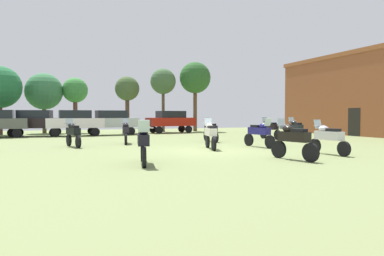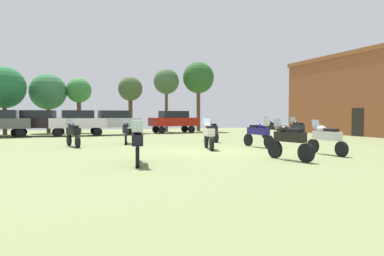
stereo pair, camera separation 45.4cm
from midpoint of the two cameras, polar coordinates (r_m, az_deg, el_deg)
ground_plane at (r=16.61m, az=2.16°, el=-3.62°), size 44.00×52.00×0.02m
motorcycle_1 at (r=24.56m, az=15.58°, el=-0.12°), size 0.65×2.16×1.49m
motorcycle_2 at (r=13.56m, az=14.83°, el=-1.81°), size 0.71×2.14×1.51m
motorcycle_3 at (r=20.95m, az=-11.06°, el=-0.49°), size 0.70×2.21×1.45m
motorcycle_4 at (r=24.80m, az=11.73°, el=-0.05°), size 0.62×2.27×1.49m
motorcycle_5 at (r=19.52m, az=-18.94°, el=-0.74°), size 0.77×2.19×1.46m
motorcycle_6 at (r=18.56m, az=9.93°, el=-0.76°), size 0.67×2.28×1.48m
motorcycle_7 at (r=15.89m, az=20.01°, el=-1.41°), size 0.62×2.19×1.44m
motorcycle_8 at (r=22.10m, az=2.38°, el=-0.29°), size 0.62×2.18×1.48m
motorcycle_9 at (r=12.07m, az=-8.80°, el=-2.28°), size 0.72×2.17×1.48m
motorcycle_10 at (r=17.23m, az=2.18°, el=-0.95°), size 0.76×2.21×1.49m
car_2 at (r=32.84m, az=-3.77°, el=1.26°), size 4.49×2.31×2.00m
car_3 at (r=30.26m, az=-13.08°, el=1.14°), size 4.40×2.06×2.00m
car_4 at (r=30.18m, az=-23.97°, el=1.01°), size 4.55×2.54×2.00m
car_5 at (r=29.62m, az=-18.45°, el=1.07°), size 4.35×1.92×2.00m
tree_1 at (r=35.00m, az=-18.37°, el=5.56°), size 2.30×2.30×5.06m
tree_2 at (r=33.86m, az=-10.60°, el=5.98°), size 2.23×2.23×5.18m
tree_3 at (r=36.40m, az=0.14°, el=7.86°), size 3.12×3.12×6.93m
tree_4 at (r=33.68m, az=-28.50°, el=5.69°), size 3.45×3.45×5.65m
tree_5 at (r=35.26m, az=-4.97°, el=7.26°), size 2.46×2.46×6.12m
tree_6 at (r=35.07m, az=-22.73°, el=5.32°), size 3.26×3.26×5.37m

